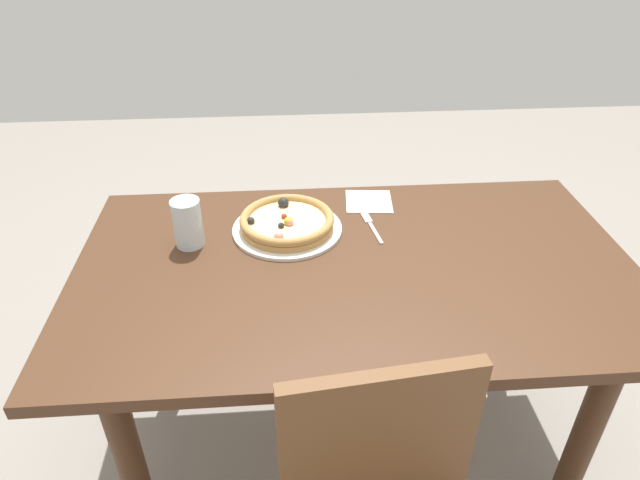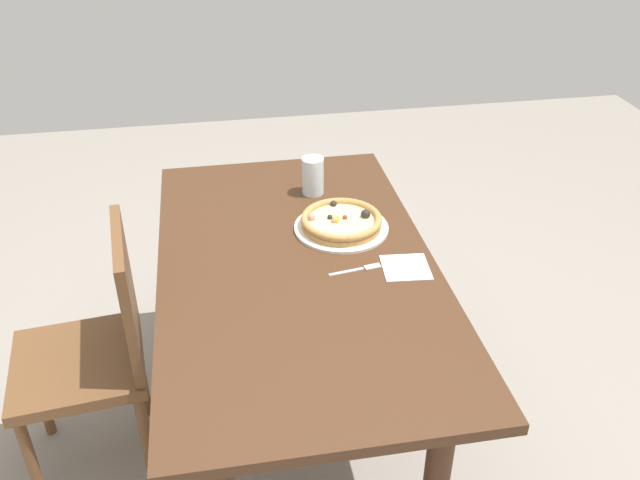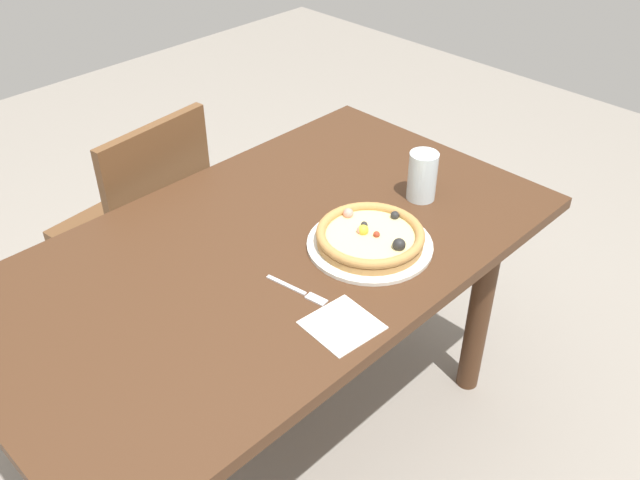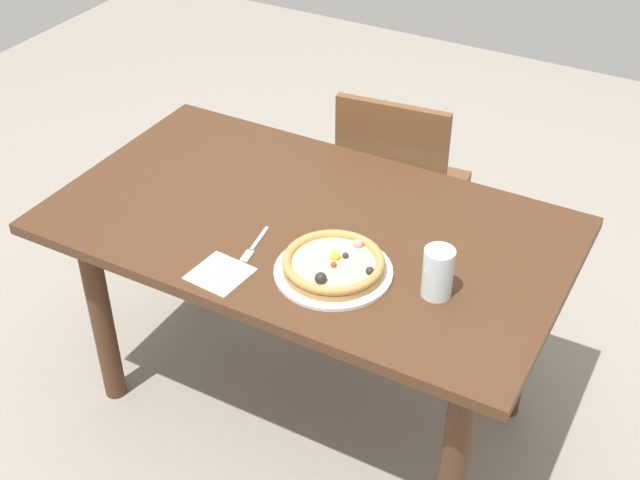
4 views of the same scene
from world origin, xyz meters
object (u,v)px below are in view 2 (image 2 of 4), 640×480
pizza (341,221)px  napkin (406,267)px  plate (341,228)px  fork (359,269)px  dining_table (298,292)px  chair_near (97,349)px  drinking_glass (313,176)px

pizza → napkin: bearing=29.8°
plate → fork: (0.24, 0.01, -0.00)m
pizza → plate: bearing=-1.8°
dining_table → chair_near: chair_near is taller
dining_table → chair_near: size_ratio=1.68×
dining_table → plate: 0.27m
chair_near → pizza: chair_near is taller
drinking_glass → napkin: size_ratio=0.97×
dining_table → chair_near: 0.65m
napkin → drinking_glass: bearing=-159.3°
napkin → pizza: bearing=-150.2°
fork → chair_near: bearing=165.7°
dining_table → chair_near: bearing=-90.7°
dining_table → fork: fork is taller
drinking_glass → dining_table: bearing=-15.6°
chair_near → pizza: (-0.17, 0.81, 0.28)m
napkin → plate: bearing=-150.2°
drinking_glass → pizza: bearing=10.7°
plate → pizza: bearing=178.2°
fork → drinking_glass: 0.52m
napkin → dining_table: bearing=-104.3°
fork → napkin: size_ratio=1.18×
chair_near → napkin: (0.09, 0.95, 0.25)m
dining_table → fork: size_ratio=8.83×
napkin → fork: bearing=-95.6°
dining_table → drinking_glass: (-0.44, 0.12, 0.18)m
chair_near → drinking_glass: chair_near is taller
pizza → drinking_glass: (-0.27, -0.05, 0.04)m
plate → pizza: (-0.00, 0.00, 0.03)m
drinking_glass → napkin: (0.52, 0.20, -0.07)m
dining_table → napkin: napkin is taller
pizza → napkin: size_ratio=1.91×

